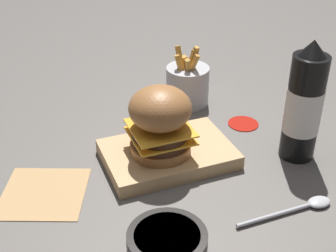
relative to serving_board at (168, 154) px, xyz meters
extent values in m
plane|color=#5B5651|center=(0.06, -0.07, -0.01)|extent=(6.00, 6.00, 0.00)
cube|color=tan|center=(0.00, 0.00, 0.00)|extent=(0.25, 0.16, 0.03)
cylinder|color=#9E6638|center=(-0.02, 0.00, 0.02)|extent=(0.12, 0.12, 0.02)
cylinder|color=#422819|center=(-0.02, 0.00, 0.04)|extent=(0.11, 0.11, 0.01)
cube|color=gold|center=(-0.02, 0.00, 0.05)|extent=(0.11, 0.11, 0.00)
cylinder|color=#422819|center=(-0.02, 0.00, 0.06)|extent=(0.11, 0.11, 0.01)
cube|color=gold|center=(-0.02, 0.00, 0.07)|extent=(0.11, 0.11, 0.00)
ellipsoid|color=#9E6638|center=(-0.02, 0.00, 0.11)|extent=(0.12, 0.12, 0.08)
cylinder|color=black|center=(0.24, -0.08, 0.09)|extent=(0.07, 0.07, 0.21)
cylinder|color=white|center=(0.24, -0.08, 0.09)|extent=(0.07, 0.07, 0.09)
cone|color=black|center=(0.24, -0.08, 0.21)|extent=(0.05, 0.05, 0.03)
cylinder|color=#B7B7BC|center=(0.13, 0.21, 0.03)|extent=(0.10, 0.10, 0.09)
cube|color=gold|center=(0.13, 0.20, 0.08)|extent=(0.03, 0.01, 0.08)
cube|color=gold|center=(0.13, 0.19, 0.07)|extent=(0.02, 0.03, 0.07)
cube|color=gold|center=(0.13, 0.21, 0.07)|extent=(0.01, 0.02, 0.06)
cube|color=gold|center=(0.11, 0.20, 0.08)|extent=(0.03, 0.02, 0.07)
cube|color=gold|center=(0.13, 0.22, 0.07)|extent=(0.03, 0.03, 0.07)
cube|color=gold|center=(0.14, 0.21, 0.09)|extent=(0.02, 0.03, 0.09)
cube|color=gold|center=(0.13, 0.19, 0.08)|extent=(0.03, 0.03, 0.08)
cube|color=gold|center=(0.12, 0.21, 0.08)|extent=(0.02, 0.04, 0.09)
cylinder|color=black|center=(-0.10, -0.25, 0.02)|extent=(0.12, 0.12, 0.06)
cylinder|color=#669356|center=(-0.10, -0.25, 0.05)|extent=(0.09, 0.09, 0.01)
cylinder|color=#B2B2B7|center=(0.10, -0.22, -0.01)|extent=(0.14, 0.01, 0.01)
ellipsoid|color=#B2B2B7|center=(0.19, -0.22, -0.01)|extent=(0.04, 0.03, 0.01)
cylinder|color=#B21E14|center=(0.21, 0.07, -0.01)|extent=(0.07, 0.07, 0.00)
cube|color=tan|center=(-0.24, -0.01, -0.01)|extent=(0.19, 0.19, 0.00)
camera|label=1|loc=(-0.28, -0.70, 0.52)|focal=50.00mm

